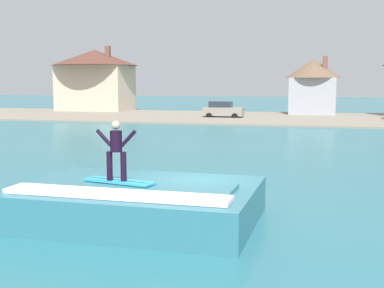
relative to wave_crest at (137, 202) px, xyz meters
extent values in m
plane|color=#2A6C79|center=(1.44, 1.24, -0.53)|extent=(260.00, 260.00, 0.00)
cube|color=teal|center=(0.00, 0.05, -0.03)|extent=(6.46, 4.63, 1.00)
cube|color=teal|center=(0.00, -0.53, 0.52)|extent=(5.49, 2.08, 0.11)
cube|color=white|center=(0.00, -1.45, 0.54)|extent=(5.81, 0.83, 0.12)
cube|color=#33A5CC|center=(-0.39, -0.31, 0.63)|extent=(2.09, 0.91, 0.06)
cube|color=black|center=(-0.39, -0.31, 0.65)|extent=(1.84, 0.43, 0.01)
cylinder|color=black|center=(-0.63, -0.39, 1.05)|extent=(0.16, 0.16, 0.78)
cylinder|color=black|center=(-0.22, -0.39, 1.05)|extent=(0.16, 0.16, 0.78)
cylinder|color=black|center=(-0.42, -0.39, 1.72)|extent=(0.32, 0.32, 0.56)
sphere|color=tan|center=(-0.42, -0.39, 2.15)|extent=(0.24, 0.24, 0.24)
cylinder|color=black|center=(-0.78, -0.39, 1.80)|extent=(0.45, 0.10, 0.46)
cylinder|color=black|center=(-0.07, -0.39, 1.80)|extent=(0.45, 0.10, 0.46)
cube|color=gray|center=(1.44, 41.99, -0.45)|extent=(120.00, 20.29, 0.17)
cube|color=gray|center=(-6.09, 40.83, 0.24)|extent=(4.26, 1.82, 0.90)
cube|color=#262D38|center=(-6.41, 40.83, 1.01)|extent=(2.34, 1.64, 0.64)
cylinder|color=black|center=(-4.70, 41.79, -0.21)|extent=(0.64, 0.22, 0.64)
cylinder|color=black|center=(-4.70, 39.86, -0.21)|extent=(0.64, 0.22, 0.64)
cylinder|color=black|center=(-7.47, 41.79, -0.21)|extent=(0.64, 0.22, 0.64)
cylinder|color=black|center=(-7.47, 39.86, -0.21)|extent=(0.64, 0.22, 0.64)
cube|color=beige|center=(-25.41, 49.67, 2.53)|extent=(9.13, 6.15, 6.12)
cone|color=brown|center=(-25.41, 49.67, 6.63)|extent=(11.32, 11.32, 2.07)
cube|color=brown|center=(-23.12, 48.75, 7.13)|extent=(0.60, 0.60, 1.80)
cube|color=#9EA3AD|center=(2.92, 49.06, 1.68)|extent=(5.26, 4.91, 4.41)
cone|color=brown|center=(2.92, 49.06, 4.96)|extent=(6.53, 6.53, 2.15)
cube|color=brown|center=(4.24, 48.33, 5.46)|extent=(0.60, 0.60, 1.80)
camera|label=1|loc=(5.08, -12.81, 3.26)|focal=47.59mm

